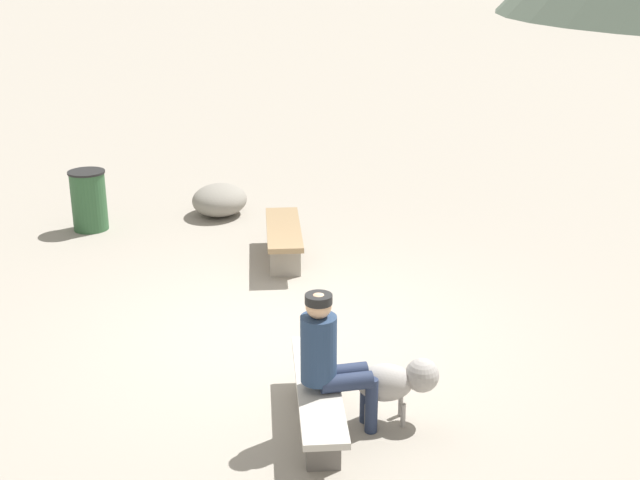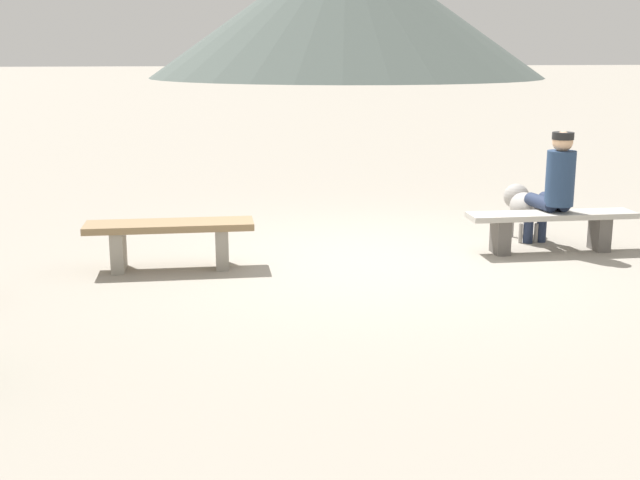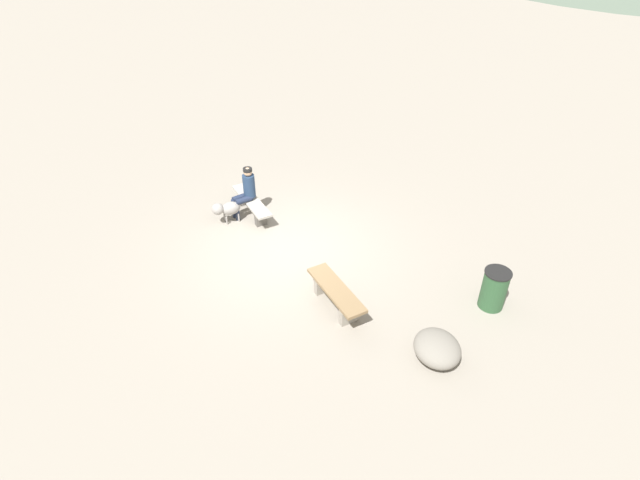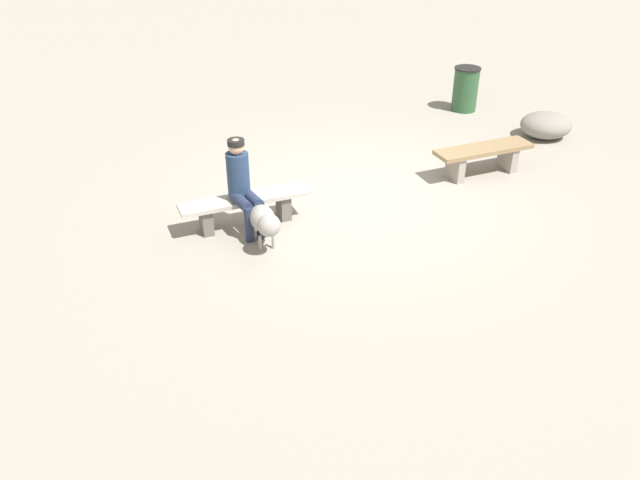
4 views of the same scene
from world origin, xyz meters
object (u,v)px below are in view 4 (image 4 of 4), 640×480
Objects in this scene: trash_bin at (465,89)px; seated_person at (241,181)px; bench_right at (245,205)px; boulder at (546,125)px; bench_left at (483,155)px; dog at (265,221)px.

seated_person is at bearing 27.34° from trash_bin.
boulder reaches higher than bench_right.
bench_right is 1.96× the size of boulder.
bench_left and boulder have the same top height.
bench_left is 4.07m from dog.
seated_person is (4.10, 0.18, 0.40)m from bench_left.
dog is at bearing 95.06° from bench_right.
seated_person reaches higher than bench_right.
trash_bin reaches higher than boulder.
bench_right is at bearing 26.80° from trash_bin.
boulder is (-2.04, -0.87, -0.10)m from bench_left.
seated_person reaches higher than boulder.
bench_left is 1.28× the size of seated_person.
trash_bin is at bearing 126.26° from dog.
dog is 0.87× the size of boulder.
bench_left is at bearing 175.21° from seated_person.
seated_person is 1.49× the size of trash_bin.
boulder is (-6.08, -0.96, -0.07)m from bench_right.
bench_left is 2.22m from boulder.
seated_person reaches higher than bench_left.
seated_person is at bearing -166.09° from dog.
trash_bin reaches higher than dog.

